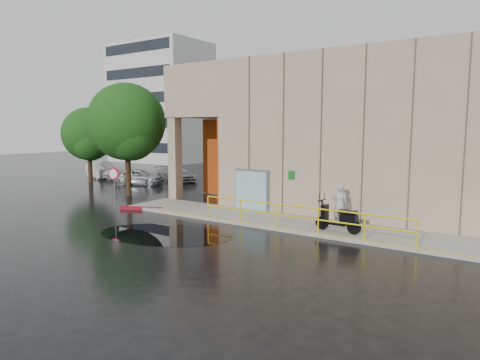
# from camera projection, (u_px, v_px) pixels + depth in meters

# --- Properties ---
(ground) EXTENTS (120.00, 120.00, 0.00)m
(ground) POSITION_uv_depth(u_px,v_px,m) (170.00, 235.00, 17.70)
(ground) COLOR black
(ground) RESTS_ON ground
(sidewalk) EXTENTS (20.00, 3.00, 0.15)m
(sidewalk) POSITION_uv_depth(u_px,v_px,m) (305.00, 225.00, 19.15)
(sidewalk) COLOR #98968A
(sidewalk) RESTS_ON ground
(building) EXTENTS (20.00, 10.17, 8.00)m
(building) POSITION_uv_depth(u_px,v_px,m) (377.00, 131.00, 23.35)
(building) COLOR tan
(building) RESTS_ON ground
(guardrail) EXTENTS (9.56, 0.06, 1.03)m
(guardrail) POSITION_uv_depth(u_px,v_px,m) (297.00, 218.00, 17.83)
(guardrail) COLOR yellow
(guardrail) RESTS_ON sidewalk
(distant_building) EXTENTS (12.00, 8.08, 15.00)m
(distant_building) POSITION_uv_depth(u_px,v_px,m) (161.00, 104.00, 55.38)
(distant_building) COLOR silver
(distant_building) RESTS_ON ground
(person) EXTENTS (0.78, 0.64, 1.83)m
(person) POSITION_uv_depth(u_px,v_px,m) (340.00, 204.00, 18.73)
(person) COLOR #A2A2A6
(person) RESTS_ON sidewalk
(scooter) EXTENTS (1.99, 0.74, 1.52)m
(scooter) POSITION_uv_depth(u_px,v_px,m) (339.00, 211.00, 17.46)
(scooter) COLOR black
(scooter) RESTS_ON sidewalk
(stop_sign) EXTENTS (0.68, 0.19, 2.28)m
(stop_sign) POSITION_uv_depth(u_px,v_px,m) (114.00, 178.00, 23.08)
(stop_sign) COLOR slate
(stop_sign) RESTS_ON ground
(red_curb) EXTENTS (2.28, 1.11, 0.18)m
(red_curb) POSITION_uv_depth(u_px,v_px,m) (141.00, 208.00, 22.98)
(red_curb) COLOR maroon
(red_curb) RESTS_ON ground
(puddle) EXTENTS (6.49, 4.86, 0.01)m
(puddle) POSITION_uv_depth(u_px,v_px,m) (165.00, 234.00, 17.77)
(puddle) COLOR black
(puddle) RESTS_ON ground
(car_a) EXTENTS (4.05, 2.87, 1.28)m
(car_a) POSITION_uv_depth(u_px,v_px,m) (139.00, 177.00, 33.06)
(car_a) COLOR #A2A4A9
(car_a) RESTS_ON ground
(car_b) EXTENTS (4.66, 2.96, 1.45)m
(car_b) POSITION_uv_depth(u_px,v_px,m) (101.00, 170.00, 37.59)
(car_b) COLOR silver
(car_b) RESTS_ON ground
(car_c) EXTENTS (4.39, 2.43, 1.20)m
(car_c) POSITION_uv_depth(u_px,v_px,m) (176.00, 174.00, 35.22)
(car_c) COLOR #989B9F
(car_c) RESTS_ON ground
(tree_near) EXTENTS (4.94, 4.94, 7.25)m
(tree_near) POSITION_uv_depth(u_px,v_px,m) (128.00, 125.00, 27.20)
(tree_near) COLOR black
(tree_near) RESTS_ON ground
(tree_far) EXTENTS (4.22, 4.22, 6.02)m
(tree_far) POSITION_uv_depth(u_px,v_px,m) (89.00, 136.00, 34.10)
(tree_far) COLOR black
(tree_far) RESTS_ON ground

